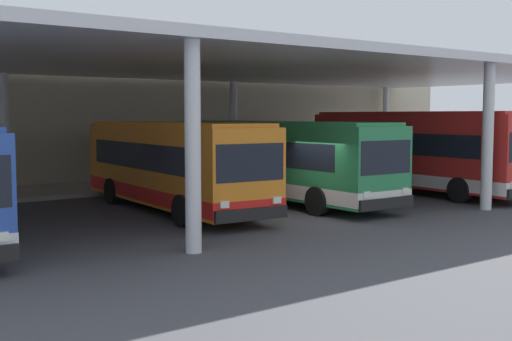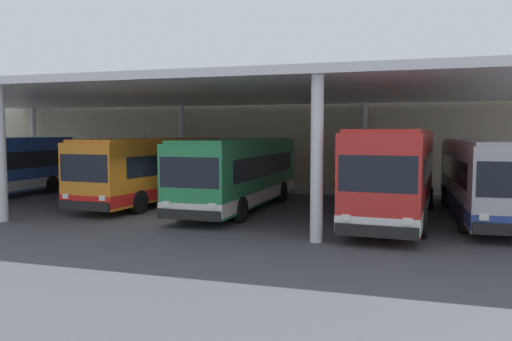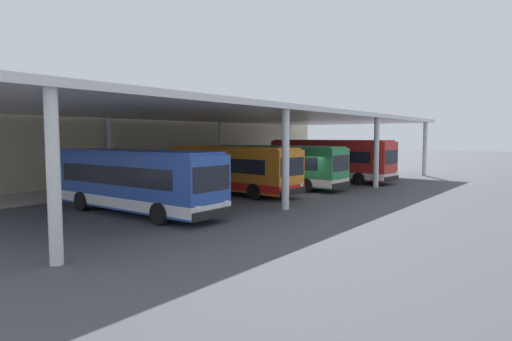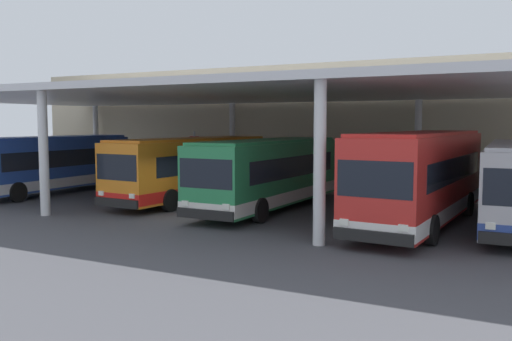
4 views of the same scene
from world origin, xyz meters
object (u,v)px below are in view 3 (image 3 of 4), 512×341
Objects in this scene: bus_second_bay at (231,169)px; bus_departing at (337,160)px; bus_middle_bay at (279,166)px; trash_bin at (264,167)px; bench_waiting at (248,168)px; bus_far_bay at (330,160)px; bus_nearest_bay at (135,181)px; banner_sign at (114,164)px.

bus_second_bay is 14.93m from bus_departing.
bus_middle_bay reaches higher than trash_bin.
bus_middle_bay is at bearing -138.23° from trash_bin.
bus_second_bay is at bearing -146.05° from bench_waiting.
bus_far_bay reaches higher than bus_second_bay.
bus_second_bay is at bearing 8.08° from bus_nearest_bay.
bus_nearest_bay is 1.00× the size of bus_departing.
bench_waiting is 0.56× the size of banner_sign.
banner_sign is (-9.15, 7.64, 0.32)m from bus_middle_bay.
bus_middle_bay is 11.02m from bench_waiting.
bus_departing is (23.63, 0.87, 0.00)m from bus_nearest_bay.
banner_sign reaches higher than bus_departing.
bus_departing is 5.89× the size of bench_waiting.
bus_second_bay and bus_departing have the same top height.
bus_far_bay reaches higher than bench_waiting.
bus_nearest_bay reaches higher than trash_bin.
banner_sign reaches higher than bench_waiting.
banner_sign is (4.20, 8.14, 0.32)m from bus_nearest_bay.
bus_middle_bay is at bearing -177.95° from bus_departing.
bus_far_bay is 3.64m from bus_departing.
bus_middle_bay is 6.85m from bus_far_bay.
bus_middle_bay and bus_departing have the same top height.
bus_departing is (14.93, -0.37, 0.00)m from bus_second_bay.
bus_middle_bay is at bearing -9.02° from bus_second_bay.
bus_far_bay is at bearing -27.57° from banner_sign.
bench_waiting is at bearing 33.95° from bus_second_bay.
banner_sign is at bearing 123.10° from bus_second_bay.
trash_bin is at bearing 21.40° from bus_nearest_bay.
bus_far_bay is at bearing -5.75° from bus_middle_bay.
bus_far_bay is at bearing -7.08° from bus_second_bay.
trash_bin is at bearing 95.96° from bus_departing.
bus_departing reaches higher than bench_waiting.
banner_sign is at bearing 62.71° from bus_nearest_bay.
bus_second_bay is 8.25m from banner_sign.
bus_second_bay is 1.01× the size of bus_middle_bay.
banner_sign reaches higher than trash_bin.
bus_departing is 8.88m from bench_waiting.
bus_far_bay reaches higher than bus_departing.
bus_middle_bay is (13.35, 0.50, 0.00)m from bus_nearest_bay.
bus_second_bay is at bearing 170.98° from bus_middle_bay.
bus_second_bay is 3.34× the size of banner_sign.
bus_second_bay is (8.70, 1.24, 0.00)m from bus_nearest_bay.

